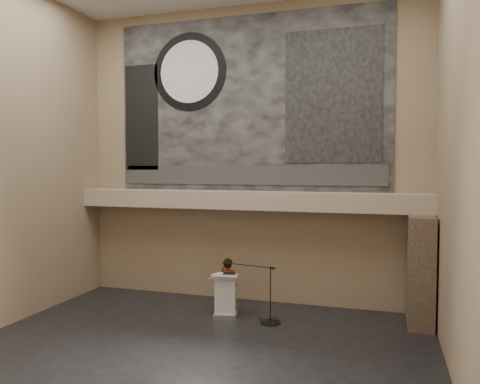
% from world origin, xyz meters
% --- Properties ---
extents(floor, '(10.00, 10.00, 0.00)m').
position_xyz_m(floor, '(0.00, 0.00, 0.00)').
color(floor, black).
rests_on(floor, ground).
extents(wall_back, '(10.00, 0.02, 8.50)m').
position_xyz_m(wall_back, '(0.00, 4.00, 4.25)').
color(wall_back, '#876F56').
rests_on(wall_back, floor).
extents(wall_front, '(10.00, 0.02, 8.50)m').
position_xyz_m(wall_front, '(0.00, -4.00, 4.25)').
color(wall_front, '#876F56').
rests_on(wall_front, floor).
extents(wall_left, '(0.02, 8.00, 8.50)m').
position_xyz_m(wall_left, '(-5.00, 0.00, 4.25)').
color(wall_left, '#876F56').
rests_on(wall_left, floor).
extents(wall_right, '(0.02, 8.00, 8.50)m').
position_xyz_m(wall_right, '(5.00, 0.00, 4.25)').
color(wall_right, '#876F56').
rests_on(wall_right, floor).
extents(soffit, '(10.00, 0.80, 0.50)m').
position_xyz_m(soffit, '(0.00, 3.60, 2.95)').
color(soffit, tan).
rests_on(soffit, wall_back).
extents(sprinkler_left, '(0.04, 0.04, 0.06)m').
position_xyz_m(sprinkler_left, '(-1.60, 3.55, 2.67)').
color(sprinkler_left, '#B2893D').
rests_on(sprinkler_left, soffit).
extents(sprinkler_right, '(0.04, 0.04, 0.06)m').
position_xyz_m(sprinkler_right, '(1.90, 3.55, 2.67)').
color(sprinkler_right, '#B2893D').
rests_on(sprinkler_right, soffit).
extents(banner, '(8.00, 0.05, 5.00)m').
position_xyz_m(banner, '(0.00, 3.97, 5.70)').
color(banner, black).
rests_on(banner, wall_back).
extents(banner_text_strip, '(7.76, 0.02, 0.55)m').
position_xyz_m(banner_text_strip, '(0.00, 3.93, 3.65)').
color(banner_text_strip, '#2B2B2B').
rests_on(banner_text_strip, banner).
extents(banner_clock_rim, '(2.30, 0.02, 2.30)m').
position_xyz_m(banner_clock_rim, '(-1.80, 3.93, 6.70)').
color(banner_clock_rim, black).
rests_on(banner_clock_rim, banner).
extents(banner_clock_face, '(1.84, 0.02, 1.84)m').
position_xyz_m(banner_clock_face, '(-1.80, 3.91, 6.70)').
color(banner_clock_face, silver).
rests_on(banner_clock_face, banner).
extents(banner_building_print, '(2.60, 0.02, 3.60)m').
position_xyz_m(banner_building_print, '(2.40, 3.93, 5.80)').
color(banner_building_print, black).
rests_on(banner_building_print, banner).
extents(banner_brick_print, '(1.10, 0.02, 3.20)m').
position_xyz_m(banner_brick_print, '(-3.40, 3.93, 5.40)').
color(banner_brick_print, black).
rests_on(banner_brick_print, banner).
extents(stone_pier, '(0.60, 1.40, 2.70)m').
position_xyz_m(stone_pier, '(4.65, 3.15, 1.35)').
color(stone_pier, '#3F3127').
rests_on(stone_pier, floor).
extents(lectern, '(0.76, 0.61, 1.13)m').
position_xyz_m(lectern, '(-0.14, 2.38, 0.55)').
color(lectern, silver).
rests_on(lectern, floor).
extents(binder, '(0.32, 0.27, 0.04)m').
position_xyz_m(binder, '(-0.04, 2.38, 1.12)').
color(binder, black).
rests_on(binder, lectern).
extents(papers, '(0.29, 0.34, 0.00)m').
position_xyz_m(papers, '(-0.31, 2.39, 1.10)').
color(papers, silver).
rests_on(papers, lectern).
extents(speaker_person, '(0.56, 0.39, 1.46)m').
position_xyz_m(speaker_person, '(-0.19, 2.71, 0.73)').
color(speaker_person, silver).
rests_on(speaker_person, floor).
extents(mic_stand, '(1.61, 0.53, 1.42)m').
position_xyz_m(mic_stand, '(1.05, 2.20, 0.22)').
color(mic_stand, black).
rests_on(mic_stand, floor).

